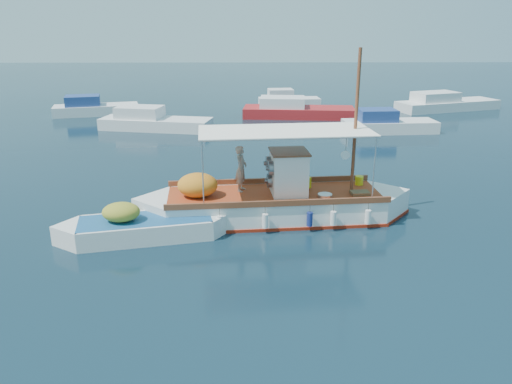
{
  "coord_description": "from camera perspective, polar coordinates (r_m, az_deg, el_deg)",
  "views": [
    {
      "loc": [
        -1.37,
        -17.39,
        7.24
      ],
      "look_at": [
        -1.09,
        0.0,
        1.3
      ],
      "focal_mm": 35.0,
      "sensor_mm": 36.0,
      "label": 1
    }
  ],
  "objects": [
    {
      "name": "fishing_caique",
      "position": [
        19.32,
        1.91,
        -1.32
      ],
      "size": [
        10.79,
        3.6,
        6.61
      ],
      "rotation": [
        0.0,
        0.0,
        0.09
      ],
      "color": "white",
      "rests_on": "ground"
    },
    {
      "name": "dinghy",
      "position": [
        18.09,
        -12.67,
        -4.11
      ],
      "size": [
        6.19,
        2.72,
        1.55
      ],
      "rotation": [
        0.0,
        0.0,
        0.22
      ],
      "color": "white",
      "rests_on": "ground"
    },
    {
      "name": "bg_boat_far_n",
      "position": [
        45.55,
        3.6,
        10.29
      ],
      "size": [
        5.55,
        2.48,
        1.8
      ],
      "rotation": [
        0.0,
        0.0,
        0.09
      ],
      "color": "silver",
      "rests_on": "ground"
    },
    {
      "name": "bg_boat_far_w",
      "position": [
        43.61,
        -18.06,
        9.03
      ],
      "size": [
        7.05,
        3.9,
        1.8
      ],
      "rotation": [
        0.0,
        0.0,
        0.25
      ],
      "color": "silver",
      "rests_on": "ground"
    },
    {
      "name": "ground",
      "position": [
        18.89,
        3.33,
        -3.72
      ],
      "size": [
        160.0,
        160.0,
        0.0
      ],
      "primitive_type": "plane",
      "color": "black",
      "rests_on": "ground"
    },
    {
      "name": "bg_boat_nw",
      "position": [
        36.45,
        -11.71,
        7.79
      ],
      "size": [
        8.11,
        3.87,
        1.8
      ],
      "rotation": [
        0.0,
        0.0,
        -0.2
      ],
      "color": "silver",
      "rests_on": "ground"
    },
    {
      "name": "bg_boat_n",
      "position": [
        40.53,
        4.49,
        9.21
      ],
      "size": [
        8.98,
        3.62,
        1.8
      ],
      "rotation": [
        0.0,
        0.0,
        -0.09
      ],
      "color": "#AA1C1E",
      "rests_on": "ground"
    },
    {
      "name": "bg_boat_ne",
      "position": [
        35.95,
        14.71,
        7.42
      ],
      "size": [
        6.47,
        2.6,
        1.8
      ],
      "rotation": [
        0.0,
        0.0,
        0.06
      ],
      "color": "silver",
      "rests_on": "ground"
    },
    {
      "name": "bg_boat_e",
      "position": [
        46.75,
        20.79,
        9.34
      ],
      "size": [
        9.55,
        5.38,
        1.8
      ],
      "rotation": [
        0.0,
        0.0,
        0.32
      ],
      "color": "silver",
      "rests_on": "ground"
    }
  ]
}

